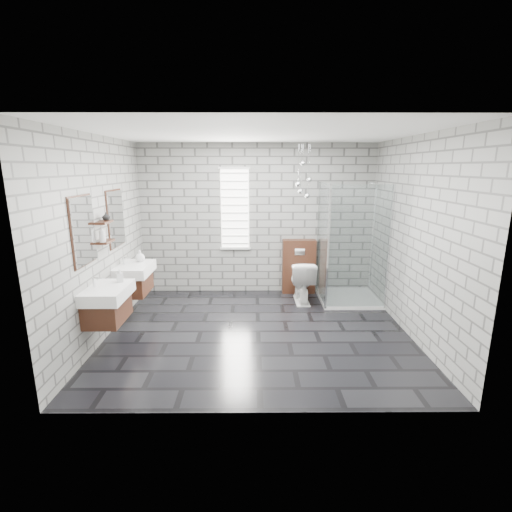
{
  "coord_description": "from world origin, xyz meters",
  "views": [
    {
      "loc": [
        -0.06,
        -4.89,
        2.28
      ],
      "look_at": [
        -0.03,
        0.35,
        1.02
      ],
      "focal_mm": 26.0,
      "sensor_mm": 36.0,
      "label": 1
    }
  ],
  "objects_px": {
    "shower_enclosure": "(345,274)",
    "toilet": "(302,281)",
    "cistern_panel": "(299,266)",
    "vanity_left": "(105,294)",
    "vanity_right": "(132,271)"
  },
  "relations": [
    {
      "from": "shower_enclosure",
      "to": "cistern_panel",
      "type": "bearing_deg",
      "value": 144.84
    },
    {
      "from": "vanity_left",
      "to": "toilet",
      "type": "relative_size",
      "value": 2.15
    },
    {
      "from": "toilet",
      "to": "vanity_right",
      "type": "bearing_deg",
      "value": 13.77
    },
    {
      "from": "cistern_panel",
      "to": "toilet",
      "type": "bearing_deg",
      "value": -90.0
    },
    {
      "from": "vanity_right",
      "to": "toilet",
      "type": "distance_m",
      "value": 2.79
    },
    {
      "from": "shower_enclosure",
      "to": "toilet",
      "type": "distance_m",
      "value": 0.75
    },
    {
      "from": "vanity_right",
      "to": "cistern_panel",
      "type": "relative_size",
      "value": 1.57
    },
    {
      "from": "cistern_panel",
      "to": "shower_enclosure",
      "type": "relative_size",
      "value": 0.49
    },
    {
      "from": "vanity_left",
      "to": "shower_enclosure",
      "type": "bearing_deg",
      "value": 26.84
    },
    {
      "from": "cistern_panel",
      "to": "shower_enclosure",
      "type": "bearing_deg",
      "value": -35.16
    },
    {
      "from": "cistern_panel",
      "to": "shower_enclosure",
      "type": "distance_m",
      "value": 0.9
    },
    {
      "from": "vanity_left",
      "to": "cistern_panel",
      "type": "height_order",
      "value": "vanity_left"
    },
    {
      "from": "vanity_right",
      "to": "shower_enclosure",
      "type": "xyz_separation_m",
      "value": [
        3.41,
        0.66,
        -0.25
      ]
    },
    {
      "from": "cistern_panel",
      "to": "shower_enclosure",
      "type": "xyz_separation_m",
      "value": [
        0.73,
        -0.52,
        0.0
      ]
    },
    {
      "from": "vanity_left",
      "to": "cistern_panel",
      "type": "xyz_separation_m",
      "value": [
        2.67,
        2.24,
        -0.26
      ]
    }
  ]
}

